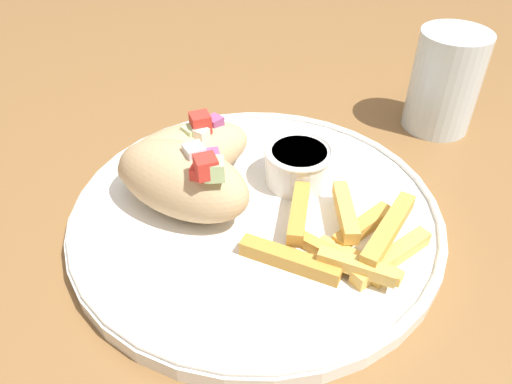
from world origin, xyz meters
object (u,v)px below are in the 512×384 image
sauce_ramekin (298,164)px  pita_sandwich_near (183,180)px  plate (256,214)px  water_glass (444,86)px  fries_pile (347,240)px  pita_sandwich_far (186,153)px

sauce_ramekin → pita_sandwich_near: bearing=-140.3°
plate → water_glass: bearing=57.0°
plate → pita_sandwich_near: 0.07m
plate → sauce_ramekin: 0.06m
sauce_ramekin → water_glass: 0.20m
fries_pile → sauce_ramekin: sauce_ramekin is taller
plate → fries_pile: size_ratio=2.27×
fries_pile → pita_sandwich_near: bearing=178.2°
plate → pita_sandwich_far: bearing=160.8°
fries_pile → sauce_ramekin: bearing=129.3°
pita_sandwich_far → sauce_ramekin: bearing=-36.1°
pita_sandwich_far → fries_pile: bearing=-65.9°
water_glass → plate: bearing=-123.0°
plate → pita_sandwich_near: (-0.06, -0.02, 0.04)m
sauce_ramekin → water_glass: water_glass is taller
fries_pile → water_glass: water_glass is taller
pita_sandwich_far → fries_pile: pita_sandwich_far is taller
plate → sauce_ramekin: size_ratio=4.96×
pita_sandwich_near → fries_pile: (0.14, -0.00, -0.02)m
pita_sandwich_near → fries_pile: 0.14m
fries_pile → sauce_ramekin: 0.09m
sauce_ramekin → water_glass: size_ratio=0.60×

